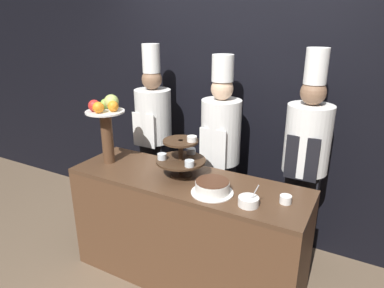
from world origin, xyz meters
name	(u,v)px	position (x,y,z in m)	size (l,w,h in m)	color
wall_back	(235,93)	(0.00, 1.23, 1.40)	(10.00, 0.06, 2.80)	black
buffet_counter	(186,230)	(0.00, 0.29, 0.45)	(1.86, 0.59, 0.90)	brown
tiered_stand	(181,156)	(-0.06, 0.33, 1.07)	(0.38, 0.38, 0.33)	#3D2819
fruit_pedestal	(106,119)	(-0.73, 0.28, 1.28)	(0.31, 0.31, 0.56)	brown
cake_round	(212,187)	(0.27, 0.19, 0.95)	(0.30, 0.30, 0.09)	white
cup_white	(286,199)	(0.75, 0.29, 0.93)	(0.08, 0.08, 0.05)	white
serving_bowl_near	(249,201)	(0.55, 0.15, 0.93)	(0.14, 0.14, 0.16)	white
chef_left	(154,132)	(-0.69, 0.88, 1.00)	(0.35, 0.35, 1.84)	black
chef_center_left	(220,146)	(0.02, 0.88, 0.98)	(0.35, 0.35, 1.78)	black
chef_center_right	(305,158)	(0.75, 0.88, 1.01)	(0.35, 0.35, 1.85)	black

